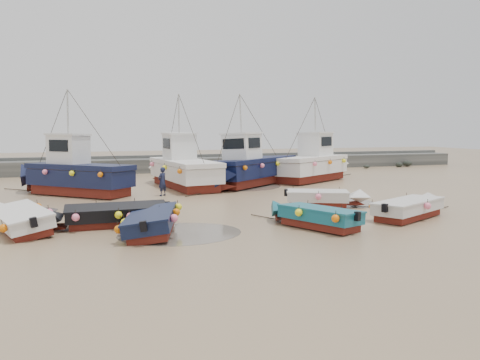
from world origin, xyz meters
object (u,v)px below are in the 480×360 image
object	(u,v)px
cabin_boat_2	(247,167)
cabin_boat_3	(314,163)
dinghy_5	(324,196)
cabin_boat_1	(182,167)
person	(163,196)
dinghy_0	(20,216)
dinghy_2	(312,213)
dinghy_1	(154,218)
dinghy_3	(412,206)
cabin_boat_0	(72,172)
dinghy_4	(108,213)

from	to	relation	value
cabin_boat_2	cabin_boat_3	xyz separation A→B (m)	(5.82, 1.42, 0.05)
dinghy_5	cabin_boat_2	bearing A→B (deg)	-151.31
cabin_boat_1	person	size ratio (longest dim) A/B	6.37
dinghy_0	dinghy_5	distance (m)	13.99
dinghy_2	person	distance (m)	11.45
cabin_boat_2	cabin_boat_1	bearing A→B (deg)	40.23
cabin_boat_1	dinghy_2	bearing A→B (deg)	-88.46
cabin_boat_1	dinghy_0	bearing A→B (deg)	-136.35
dinghy_1	cabin_boat_1	size ratio (longest dim) A/B	0.56
dinghy_3	dinghy_5	xyz separation A→B (m)	(-2.47, 3.65, 0.02)
cabin_boat_1	cabin_boat_3	distance (m)	10.23
dinghy_0	cabin_boat_2	world-z (taller)	cabin_boat_2
dinghy_5	person	bearing A→B (deg)	-108.66
dinghy_1	cabin_boat_2	distance (m)	14.76
dinghy_1	cabin_boat_0	size ratio (longest dim) A/B	0.76
dinghy_1	dinghy_4	xyz separation A→B (m)	(-1.68, 1.63, -0.01)
dinghy_4	cabin_boat_1	bearing A→B (deg)	-24.65
dinghy_2	dinghy_1	bearing A→B (deg)	142.91
person	dinghy_2	bearing A→B (deg)	74.08
dinghy_4	cabin_boat_3	xyz separation A→B (m)	(15.43, 12.22, 0.82)
dinghy_0	cabin_boat_2	bearing A→B (deg)	19.14
dinghy_3	dinghy_0	bearing A→B (deg)	-125.07
dinghy_1	dinghy_3	distance (m)	11.41
dinghy_3	cabin_boat_1	xyz separation A→B (m)	(-7.86, 13.91, 0.78)
cabin_boat_0	person	size ratio (longest dim) A/B	4.71
dinghy_2	dinghy_5	xyz separation A→B (m)	(2.71, 4.11, 0.00)
cabin_boat_0	person	xyz separation A→B (m)	(5.07, -2.10, -1.36)
cabin_boat_0	cabin_boat_2	distance (m)	11.37
dinghy_3	person	size ratio (longest dim) A/B	3.50
cabin_boat_0	cabin_boat_3	distance (m)	17.31
dinghy_0	cabin_boat_3	distance (m)	22.18
dinghy_4	dinghy_5	distance (m)	10.71
dinghy_0	person	bearing A→B (deg)	28.22
dinghy_3	cabin_boat_1	size ratio (longest dim) A/B	0.55
cabin_boat_3	person	bearing A→B (deg)	-100.87
cabin_boat_3	dinghy_3	bearing A→B (deg)	-40.19
cabin_boat_0	cabin_boat_2	world-z (taller)	same
cabin_boat_2	cabin_boat_3	world-z (taller)	same
dinghy_4	cabin_boat_2	world-z (taller)	cabin_boat_2
dinghy_0	dinghy_3	bearing A→B (deg)	-28.71
dinghy_1	person	size ratio (longest dim) A/B	3.58
person	dinghy_5	bearing A→B (deg)	99.33
dinghy_1	cabin_boat_1	world-z (taller)	cabin_boat_1
dinghy_0	cabin_boat_3	xyz separation A→B (m)	(18.78, 11.77, 0.82)
dinghy_0	cabin_boat_1	world-z (taller)	cabin_boat_1
dinghy_4	cabin_boat_1	size ratio (longest dim) A/B	0.60
dinghy_1	dinghy_2	xyz separation A→B (m)	(6.22, -1.06, 0.01)
dinghy_0	dinghy_2	size ratio (longest dim) A/B	1.25
dinghy_3	dinghy_1	bearing A→B (deg)	-118.84
dinghy_2	cabin_boat_0	distance (m)	15.87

